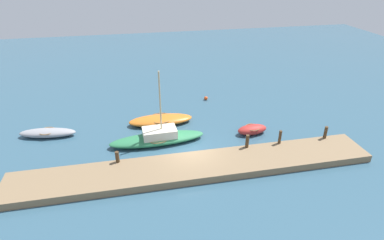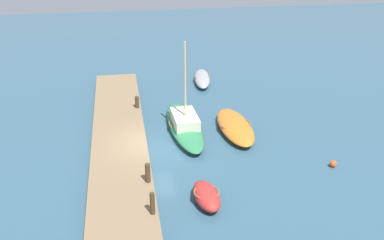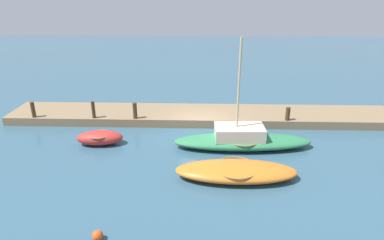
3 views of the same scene
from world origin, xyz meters
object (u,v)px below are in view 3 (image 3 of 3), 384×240
object	(u,v)px
mooring_post_west	(288,114)
mooring_post_east	(33,110)
motorboat_orange	(236,171)
mooring_post_mid_east	(93,110)
marker_buoy	(98,235)
mooring_post_mid_west	(135,111)
dinghy_red	(100,138)
sailboat_green	(242,139)

from	to	relation	value
mooring_post_west	mooring_post_east	size ratio (longest dim) A/B	0.83
mooring_post_east	motorboat_orange	bearing A→B (deg)	153.90
mooring_post_mid_east	marker_buoy	distance (m)	10.54
mooring_post_mid_east	mooring_post_east	bearing A→B (deg)	0.00
motorboat_orange	mooring_post_mid_west	xyz separation A→B (m)	(5.67, -5.88, 0.67)
dinghy_red	marker_buoy	bearing A→B (deg)	100.82
mooring_post_mid_west	dinghy_red	bearing A→B (deg)	60.76
mooring_post_mid_west	motorboat_orange	bearing A→B (deg)	133.96
sailboat_green	mooring_post_mid_west	xyz separation A→B (m)	(6.26, -2.76, 0.55)
sailboat_green	mooring_post_east	world-z (taller)	sailboat_green
motorboat_orange	mooring_post_mid_west	size ratio (longest dim) A/B	5.46
dinghy_red	mooring_post_mid_west	distance (m)	3.06
sailboat_green	mooring_post_mid_west	bearing A→B (deg)	-26.06
dinghy_red	mooring_post_mid_west	size ratio (longest dim) A/B	2.57
marker_buoy	mooring_post_west	bearing A→B (deg)	-130.96
mooring_post_west	marker_buoy	size ratio (longest dim) A/B	2.16
mooring_post_mid_west	mooring_post_east	bearing A→B (deg)	0.00
mooring_post_east	marker_buoy	xyz separation A→B (m)	(-6.94, 10.02, -0.83)
sailboat_green	mooring_post_west	distance (m)	4.13
mooring_post_west	mooring_post_mid_east	world-z (taller)	mooring_post_mid_east
sailboat_green	mooring_post_mid_east	distance (m)	9.27
sailboat_green	marker_buoy	world-z (taller)	sailboat_green
mooring_post_east	marker_buoy	distance (m)	12.21
mooring_post_west	marker_buoy	bearing A→B (deg)	49.04
motorboat_orange	mooring_post_mid_east	size ratio (longest dim) A/B	5.14
dinghy_red	mooring_post_east	distance (m)	5.56
dinghy_red	mooring_post_west	xyz separation A→B (m)	(-10.76, -2.61, 0.53)
sailboat_green	dinghy_red	xyz separation A→B (m)	(7.72, -0.15, -0.08)
mooring_post_mid_east	mooring_post_east	xyz separation A→B (m)	(3.77, 0.00, -0.04)
mooring_post_west	mooring_post_east	distance (m)	15.63
sailboat_green	mooring_post_east	distance (m)	12.91
motorboat_orange	mooring_post_mid_west	world-z (taller)	mooring_post_mid_west
mooring_post_west	mooring_post_mid_west	distance (m)	9.29
mooring_post_mid_west	mooring_post_mid_east	size ratio (longest dim) A/B	0.94
mooring_post_mid_west	mooring_post_west	bearing A→B (deg)	180.00
mooring_post_mid_west	mooring_post_east	size ratio (longest dim) A/B	1.02
sailboat_green	motorboat_orange	bearing A→B (deg)	77.12
sailboat_green	motorboat_orange	world-z (taller)	sailboat_green
motorboat_orange	dinghy_red	world-z (taller)	dinghy_red
mooring_post_mid_east	sailboat_green	bearing A→B (deg)	162.62
mooring_post_mid_east	marker_buoy	size ratio (longest dim) A/B	2.84
dinghy_red	sailboat_green	bearing A→B (deg)	174.13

